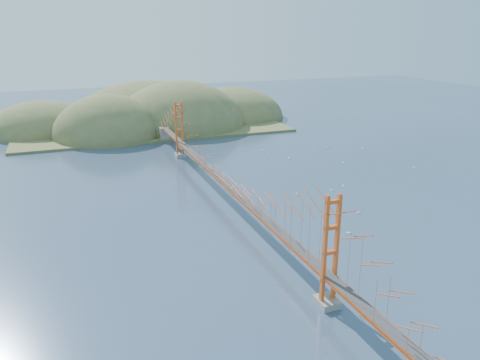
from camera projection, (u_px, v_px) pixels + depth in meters
name	position (u px, v px, depth m)	size (l,w,h in m)	color
ground	(227.00, 204.00, 73.22)	(320.00, 320.00, 0.00)	#304461
bridge	(226.00, 160.00, 71.19)	(2.20, 94.40, 12.00)	gray
far_headlands	(155.00, 123.00, 134.79)	(84.00, 58.00, 25.00)	olive
sailboat_7	(313.00, 148.00, 106.42)	(0.60, 0.52, 0.68)	white
sailboat_3	(289.00, 158.00, 98.18)	(0.66, 0.66, 0.71)	white
sailboat_4	(343.00, 162.00, 95.05)	(0.61, 0.61, 0.64)	white
sailboat_1	(332.00, 190.00, 79.04)	(0.56, 0.56, 0.59)	white
sailboat_12	(263.00, 150.00, 104.62)	(0.51, 0.42, 0.59)	white
sailboat_15	(327.00, 147.00, 107.56)	(0.61, 0.63, 0.71)	white
sailboat_10	(348.00, 232.00, 62.65)	(0.68, 0.68, 0.73)	white
sailboat_8	(362.00, 148.00, 105.95)	(0.62, 0.62, 0.68)	white
sailboat_0	(297.00, 193.00, 77.43)	(0.48, 0.55, 0.63)	white
sailboat_5	(414.00, 167.00, 91.91)	(0.45, 0.53, 0.61)	white
sailboat_16	(268.00, 154.00, 101.51)	(0.60, 0.60, 0.63)	white
sailboat_14	(343.00, 185.00, 81.36)	(0.45, 0.51, 0.58)	white
sailboat_6	(358.00, 212.00, 69.63)	(0.56, 0.56, 0.59)	white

